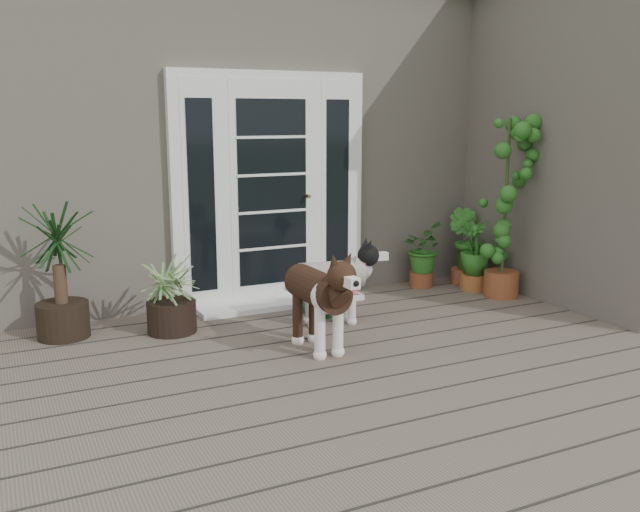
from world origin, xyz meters
name	(u,v)px	position (x,y,z in m)	size (l,w,h in m)	color
deck	(417,379)	(0.00, 0.40, 0.06)	(6.20, 4.60, 0.12)	#6B5B4C
house_main	(222,143)	(0.00, 4.65, 1.55)	(7.40, 4.00, 3.10)	#665E54
house_wing	(606,149)	(2.90, 1.50, 1.55)	(1.60, 2.40, 3.10)	#665E54
door_unit	(271,189)	(-0.20, 2.60, 1.19)	(1.90, 0.14, 2.15)	white
door_step	(280,302)	(-0.20, 2.40, 0.14)	(1.60, 0.40, 0.05)	white
brindle_dog	(317,305)	(-0.44, 1.10, 0.47)	(0.36, 0.84, 0.70)	#3B2215
white_dog	(331,288)	(-0.04, 1.66, 0.43)	(0.32, 0.75, 0.62)	silver
spider_plant	(171,290)	(-1.32, 2.02, 0.47)	(0.67, 0.67, 0.71)	#83A867
yucca	(59,269)	(-2.14, 2.27, 0.68)	(0.78, 0.78, 1.13)	black
herb_a	(422,259)	(1.39, 2.40, 0.41)	(0.46, 0.46, 0.59)	#1B601F
herb_b	(464,256)	(1.88, 2.34, 0.41)	(0.39, 0.39, 0.58)	#1A5C1D
herb_c	(475,262)	(1.81, 2.06, 0.41)	(0.37, 0.37, 0.58)	#215E1A
sapling	(505,206)	(1.88, 1.74, 1.02)	(0.53, 0.53, 1.79)	#1F4E16
clog_left	(309,307)	(-0.06, 2.05, 0.17)	(0.14, 0.30, 0.09)	#15351B
clog_right	(320,310)	(-0.01, 1.93, 0.17)	(0.15, 0.32, 0.10)	black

